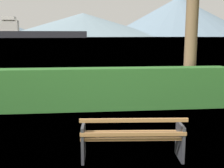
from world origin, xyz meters
The scene contains 6 objects.
ground_plane centered at (0.00, 0.00, 0.00)m, with size 1400.00×1400.00×0.00m, color olive.
water_surface centered at (0.00, 308.30, 0.00)m, with size 620.00×620.00×0.00m, color #6B8EA3.
park_bench centered at (0.00, -0.06, 0.43)m, with size 1.90×0.71×0.87m.
hedge_row centered at (0.00, 3.59, 0.64)m, with size 7.22×0.61×1.28m, color #285B23.
cargo_ship_large centered at (-48.36, 274.58, 5.46)m, with size 88.95×17.48×19.54m.
distant_hills centered at (-99.72, 559.84, 35.25)m, with size 847.86×429.52×80.59m.
Camera 1 is at (-0.87, -4.84, 2.26)m, focal length 44.90 mm.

